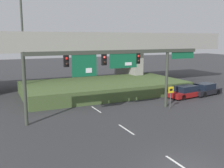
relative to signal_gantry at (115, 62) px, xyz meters
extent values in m
cube|color=silver|center=(-1.00, -10.22, -4.63)|extent=(0.14, 2.40, 0.01)
cube|color=silver|center=(-1.00, -4.10, -4.63)|extent=(0.14, 2.40, 0.01)
cube|color=silver|center=(-1.00, 2.02, -4.63)|extent=(0.14, 2.40, 0.01)
cube|color=silver|center=(-1.00, 8.13, -4.63)|extent=(0.14, 2.40, 0.01)
cube|color=silver|center=(-1.00, 14.25, -4.63)|extent=(0.14, 2.40, 0.01)
cylinder|color=#383D33|center=(-7.59, 0.02, -1.80)|extent=(0.28, 0.28, 5.68)
cylinder|color=#383D33|center=(5.59, 0.02, -1.80)|extent=(0.28, 0.28, 5.68)
cube|color=#383D33|center=(0.62, 0.02, 0.88)|extent=(16.44, 0.32, 0.32)
cube|color=black|center=(-4.30, 0.02, 0.25)|extent=(0.40, 0.28, 0.95)
sphere|color=red|center=(-4.30, -0.15, 0.46)|extent=(0.22, 0.22, 0.22)
sphere|color=black|center=(-4.30, -0.15, 0.04)|extent=(0.22, 0.22, 0.22)
cube|color=black|center=(-1.00, 0.02, 0.25)|extent=(0.40, 0.28, 0.95)
sphere|color=red|center=(-1.00, -0.15, 0.46)|extent=(0.22, 0.22, 0.22)
sphere|color=black|center=(-1.00, -0.15, 0.04)|extent=(0.22, 0.22, 0.22)
cube|color=black|center=(2.29, 0.02, 0.25)|extent=(0.40, 0.28, 0.95)
sphere|color=red|center=(2.29, -0.15, 0.46)|extent=(0.22, 0.22, 0.22)
sphere|color=black|center=(2.29, -0.15, 0.04)|extent=(0.22, 0.22, 0.22)
cube|color=#115B38|center=(-2.81, -0.08, -0.18)|extent=(2.13, 0.08, 1.80)
cube|color=white|center=(-2.44, -0.13, -0.58)|extent=(0.53, 0.03, 0.40)
cube|color=#115B38|center=(0.81, -0.08, 0.10)|extent=(2.67, 0.08, 1.26)
cube|color=white|center=(1.28, -0.13, -0.19)|extent=(0.67, 0.03, 0.28)
cube|color=#115B38|center=(7.38, -0.04, 0.40)|extent=(2.65, 0.07, 0.64)
cylinder|color=#4C4C4C|center=(5.61, -0.66, -3.54)|extent=(0.08, 0.08, 2.20)
cube|color=yellow|center=(5.61, -0.71, -2.79)|extent=(0.60, 0.03, 0.60)
cube|color=black|center=(5.61, -0.72, -2.79)|extent=(0.33, 0.01, 0.21)
cylinder|color=#383D33|center=(-6.31, 11.01, 4.24)|extent=(0.24, 0.24, 17.75)
cube|color=gray|center=(-1.00, 14.93, 1.14)|extent=(48.88, 8.38, 1.52)
cube|color=gray|center=(-1.00, 10.94, 2.36)|extent=(48.88, 0.40, 0.90)
cube|color=gray|center=(9.38, 14.93, -2.13)|extent=(1.40, 6.70, 5.02)
cube|color=#42562D|center=(2.68, 8.63, -3.91)|extent=(19.32, 9.90, 1.45)
cube|color=maroon|center=(10.38, 2.55, -4.20)|extent=(4.91, 2.50, 0.55)
cube|color=black|center=(10.19, 2.53, -3.60)|extent=(2.65, 2.00, 0.66)
cylinder|color=black|center=(11.70, 3.57, -4.32)|extent=(0.66, 0.31, 0.64)
cylinder|color=black|center=(11.93, 1.96, -4.32)|extent=(0.66, 0.31, 0.64)
cylinder|color=black|center=(8.82, 3.15, -4.32)|extent=(0.66, 0.31, 0.64)
cylinder|color=black|center=(9.05, 1.54, -4.32)|extent=(0.66, 0.31, 0.64)
cube|color=black|center=(13.33, 2.72, -4.19)|extent=(4.47, 2.58, 0.56)
cube|color=black|center=(13.16, 2.69, -3.58)|extent=(2.45, 2.03, 0.67)
cylinder|color=black|center=(14.46, 3.75, -4.32)|extent=(0.67, 0.33, 0.64)
cylinder|color=black|center=(14.76, 2.15, -4.32)|extent=(0.67, 0.33, 0.64)
cylinder|color=black|center=(11.90, 3.29, -4.32)|extent=(0.67, 0.33, 0.64)
cylinder|color=black|center=(12.19, 1.68, -4.32)|extent=(0.67, 0.33, 0.64)
camera|label=1|loc=(-9.78, -20.53, 2.05)|focal=42.00mm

